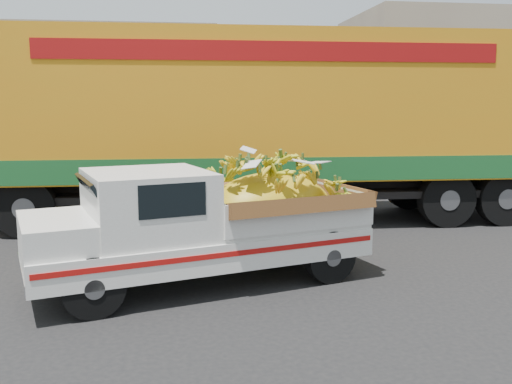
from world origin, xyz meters
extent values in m
plane|color=black|center=(0.00, 0.00, 0.00)|extent=(100.00, 100.00, 0.00)
cube|color=gray|center=(0.00, 6.78, 0.07)|extent=(60.00, 0.25, 0.15)
cube|color=gray|center=(0.00, 8.88, 0.07)|extent=(60.00, 4.00, 0.14)
cylinder|color=black|center=(-1.34, -0.82, 0.36)|extent=(0.75, 0.41, 0.72)
cylinder|color=black|center=(-1.74, 0.50, 0.36)|extent=(0.75, 0.41, 0.72)
cylinder|color=black|center=(1.66, 0.09, 0.36)|extent=(0.75, 0.41, 0.72)
cylinder|color=black|center=(1.26, 1.42, 0.36)|extent=(0.75, 0.41, 0.72)
cube|color=silver|center=(-0.08, 0.28, 0.53)|extent=(4.74, 2.85, 0.37)
cube|color=#A50F0C|center=(0.15, -0.50, 0.59)|extent=(4.19, 1.28, 0.07)
cube|color=silver|center=(-2.18, -0.36, 0.43)|extent=(0.55, 1.54, 0.13)
cube|color=silver|center=(-1.83, -0.25, 0.88)|extent=(1.22, 1.69, 0.34)
cube|color=silver|center=(-0.74, 0.08, 1.14)|extent=(1.86, 1.91, 0.86)
cube|color=black|center=(-0.42, -0.64, 1.30)|extent=(0.78, 0.25, 0.40)
cube|color=silver|center=(1.01, 0.61, 0.96)|extent=(2.56, 2.18, 0.48)
ellipsoid|color=orange|center=(0.92, 0.59, 0.86)|extent=(2.27, 1.81, 1.22)
cylinder|color=black|center=(6.09, 3.24, 0.55)|extent=(1.11, 0.34, 1.10)
cylinder|color=black|center=(6.13, 5.24, 0.55)|extent=(1.11, 0.34, 1.10)
cylinder|color=black|center=(4.89, 3.26, 0.55)|extent=(1.11, 0.34, 1.10)
cylinder|color=black|center=(4.93, 5.26, 0.55)|extent=(1.11, 0.34, 1.10)
cylinder|color=black|center=(-3.10, 3.41, 0.55)|extent=(1.11, 0.34, 1.10)
cylinder|color=black|center=(-3.07, 5.41, 0.55)|extent=(1.11, 0.34, 1.10)
cube|color=black|center=(1.41, 4.33, 0.78)|extent=(12.02, 1.23, 0.36)
cube|color=#BD7B12|center=(1.41, 4.33, 2.38)|extent=(11.81, 2.72, 2.84)
cube|color=#175223|center=(1.41, 4.33, 1.21)|extent=(11.87, 2.74, 0.45)
cube|color=maroon|center=(1.39, 3.07, 3.35)|extent=(8.40, 0.18, 0.35)
camera|label=1|loc=(-0.36, -7.22, 2.41)|focal=40.00mm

